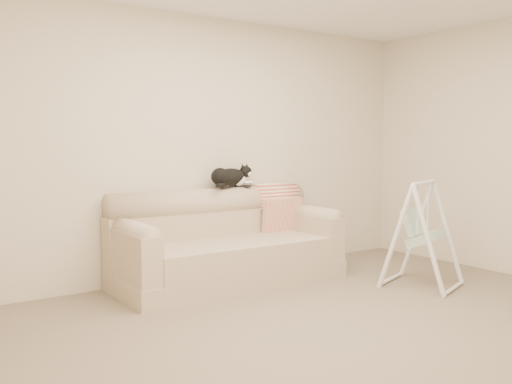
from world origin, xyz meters
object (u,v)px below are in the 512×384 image
remote_a (227,187)px  tuxedo_cat (231,177)px  remote_b (243,186)px  sofa (225,246)px  baby_swing (421,234)px

remote_a → tuxedo_cat: bearing=14.8°
remote_b → tuxedo_cat: tuxedo_cat is taller
remote_b → remote_a: bearing=-176.8°
sofa → baby_swing: baby_swing is taller
baby_swing → remote_a: bearing=132.6°
remote_b → tuxedo_cat: 0.18m
sofa → tuxedo_cat: bearing=47.9°
sofa → remote_b: 0.70m
remote_a → baby_swing: (1.28, -1.40, -0.41)m
baby_swing → remote_b: bearing=127.7°
tuxedo_cat → baby_swing: size_ratio=0.57×
sofa → remote_b: bearing=33.1°
remote_a → remote_b: (0.20, 0.01, -0.00)m
sofa → tuxedo_cat: size_ratio=3.85×
sofa → baby_swing: bearing=-39.1°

